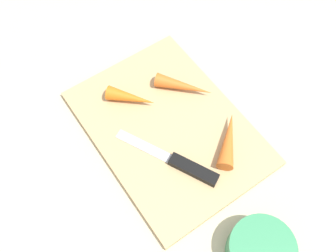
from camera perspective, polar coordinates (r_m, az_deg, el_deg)
ground_plane at (r=0.72m, az=0.00°, el=-0.46°), size 1.40×1.40×0.00m
cutting_board at (r=0.71m, az=0.00°, el=-0.23°), size 0.36×0.26×0.01m
knife at (r=0.67m, az=2.81°, el=-6.05°), size 0.19×0.11×0.01m
carrot_medium at (r=0.69m, az=9.06°, el=-2.02°), size 0.10×0.10×0.03m
carrot_shortest at (r=0.73m, az=-5.56°, el=4.23°), size 0.09×0.08×0.03m
carrot_longest at (r=0.74m, az=2.36°, el=5.98°), size 0.10×0.09×0.03m
small_bowl at (r=0.63m, az=13.65°, el=-17.68°), size 0.10×0.10×0.05m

